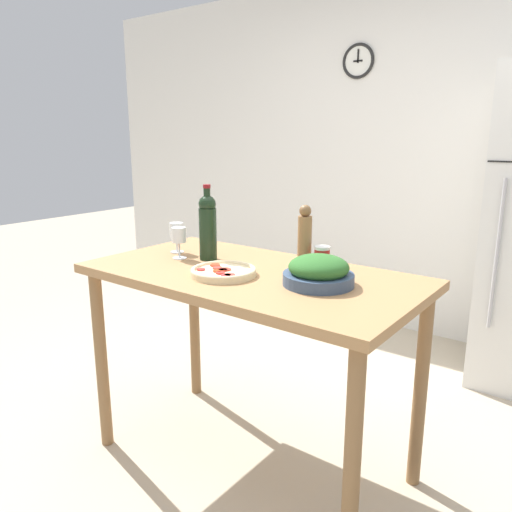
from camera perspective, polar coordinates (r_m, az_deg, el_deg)
The scene contains 10 objects.
ground_plane at distance 2.49m, azimuth -0.56°, elevation -22.37°, with size 14.00×14.00×0.00m, color #BCAD93.
wall_back at distance 3.83m, azimuth 18.63°, elevation 10.56°, with size 6.40×0.08×2.60m.
prep_counter at distance 2.12m, azimuth -0.61°, elevation -4.78°, with size 1.41×0.75×0.91m.
wine_bottle at distance 2.27m, azimuth -5.54°, elevation 3.49°, with size 0.08×0.08×0.34m.
wine_glass_near at distance 2.32m, azimuth -8.80°, elevation 2.17°, with size 0.07×0.07×0.15m.
wine_glass_far at distance 2.44m, azimuth -9.08°, elevation 2.76°, with size 0.07×0.07×0.15m.
pepper_mill at distance 2.10m, azimuth 5.58°, elevation 1.96°, with size 0.06×0.06×0.28m.
salad_bowl at distance 1.91m, azimuth 7.16°, elevation -1.82°, with size 0.27×0.27×0.12m.
homemade_pizza at distance 2.03m, azimuth -3.74°, elevation -1.78°, with size 0.27×0.27×0.03m.
salt_canister at distance 2.07m, azimuth 7.53°, elevation -0.43°, with size 0.06×0.06×0.11m.
Camera 1 is at (1.23, -1.59, 1.47)m, focal length 35.00 mm.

